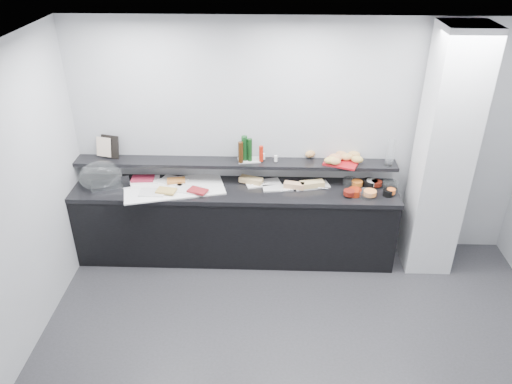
{
  "coord_description": "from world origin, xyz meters",
  "views": [
    {
      "loc": [
        -0.29,
        -3.13,
        3.59
      ],
      "look_at": [
        -0.45,
        1.45,
        1.0
      ],
      "focal_mm": 35.0,
      "sensor_mm": 36.0,
      "label": 1
    }
  ],
  "objects_px": {
    "bread_tray": "(341,163)",
    "carafe": "(390,153)",
    "framed_print": "(110,147)",
    "sandwich_plate_mid": "(278,188)",
    "condiment_tray": "(249,160)",
    "cloche_base": "(111,185)"
  },
  "relations": [
    {
      "from": "framed_print",
      "to": "carafe",
      "type": "height_order",
      "value": "carafe"
    },
    {
      "from": "sandwich_plate_mid",
      "to": "condiment_tray",
      "type": "bearing_deg",
      "value": 143.97
    },
    {
      "from": "condiment_tray",
      "to": "carafe",
      "type": "height_order",
      "value": "carafe"
    },
    {
      "from": "condiment_tray",
      "to": "cloche_base",
      "type": "bearing_deg",
      "value": 178.37
    },
    {
      "from": "framed_print",
      "to": "cloche_base",
      "type": "bearing_deg",
      "value": -68.41
    },
    {
      "from": "cloche_base",
      "to": "framed_print",
      "type": "height_order",
      "value": "framed_print"
    },
    {
      "from": "bread_tray",
      "to": "carafe",
      "type": "bearing_deg",
      "value": 19.13
    },
    {
      "from": "sandwich_plate_mid",
      "to": "carafe",
      "type": "bearing_deg",
      "value": -0.2
    },
    {
      "from": "condiment_tray",
      "to": "bread_tray",
      "type": "bearing_deg",
      "value": -11.61
    },
    {
      "from": "framed_print",
      "to": "bread_tray",
      "type": "xyz_separation_m",
      "value": [
        2.59,
        -0.07,
        -0.12
      ]
    },
    {
      "from": "condiment_tray",
      "to": "carafe",
      "type": "xyz_separation_m",
      "value": [
        1.54,
        -0.06,
        0.14
      ]
    },
    {
      "from": "condiment_tray",
      "to": "framed_print",
      "type": "bearing_deg",
      "value": 169.36
    },
    {
      "from": "cloche_base",
      "to": "sandwich_plate_mid",
      "type": "relative_size",
      "value": 1.27
    },
    {
      "from": "cloche_base",
      "to": "condiment_tray",
      "type": "distance_m",
      "value": 1.57
    },
    {
      "from": "bread_tray",
      "to": "carafe",
      "type": "height_order",
      "value": "carafe"
    },
    {
      "from": "sandwich_plate_mid",
      "to": "carafe",
      "type": "xyz_separation_m",
      "value": [
        1.21,
        0.13,
        0.39
      ]
    },
    {
      "from": "framed_print",
      "to": "carafe",
      "type": "distance_m",
      "value": 3.11
    },
    {
      "from": "bread_tray",
      "to": "sandwich_plate_mid",
      "type": "bearing_deg",
      "value": -146.26
    },
    {
      "from": "cloche_base",
      "to": "condiment_tray",
      "type": "bearing_deg",
      "value": -11.75
    },
    {
      "from": "framed_print",
      "to": "condiment_tray",
      "type": "relative_size",
      "value": 1.06
    },
    {
      "from": "bread_tray",
      "to": "carafe",
      "type": "distance_m",
      "value": 0.54
    },
    {
      "from": "framed_print",
      "to": "carafe",
      "type": "xyz_separation_m",
      "value": [
        3.11,
        -0.1,
        0.02
      ]
    }
  ]
}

